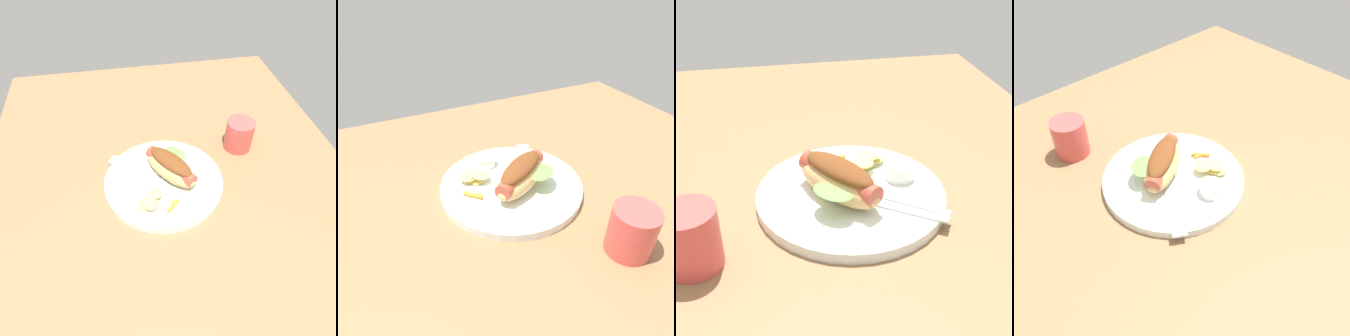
# 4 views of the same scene
# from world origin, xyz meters

# --- Properties ---
(ground_plane) EXTENTS (1.20, 0.90, 0.02)m
(ground_plane) POSITION_xyz_m (0.00, 0.00, -0.01)
(ground_plane) COLOR olive
(plate) EXTENTS (0.28, 0.28, 0.02)m
(plate) POSITION_xyz_m (0.02, 0.02, 0.01)
(plate) COLOR white
(plate) RESTS_ON ground_plane
(hot_dog) EXTENTS (0.15, 0.13, 0.06)m
(hot_dog) POSITION_xyz_m (0.03, 0.00, 0.05)
(hot_dog) COLOR tan
(hot_dog) RESTS_ON plate
(sauce_ramekin) EXTENTS (0.04, 0.04, 0.02)m
(sauce_ramekin) POSITION_xyz_m (0.00, 0.10, 0.03)
(sauce_ramekin) COLOR white
(sauce_ramekin) RESTS_ON plate
(fork) EXTENTS (0.11, 0.13, 0.00)m
(fork) POSITION_xyz_m (0.06, 0.08, 0.02)
(fork) COLOR silver
(fork) RESTS_ON plate
(knife) EXTENTS (0.09, 0.12, 0.00)m
(knife) POSITION_xyz_m (0.08, 0.08, 0.02)
(knife) COLOR silver
(knife) RESTS_ON plate
(chips_pile) EXTENTS (0.06, 0.07, 0.02)m
(chips_pile) POSITION_xyz_m (-0.04, 0.06, 0.03)
(chips_pile) COLOR #E3CF68
(chips_pile) RESTS_ON plate
(carrot_garnish) EXTENTS (0.03, 0.03, 0.01)m
(carrot_garnish) POSITION_xyz_m (-0.06, 0.01, 0.02)
(carrot_garnish) COLOR orange
(carrot_garnish) RESTS_ON plate
(drinking_cup) EXTENTS (0.07, 0.07, 0.08)m
(drinking_cup) POSITION_xyz_m (0.12, -0.20, 0.04)
(drinking_cup) COLOR #D84C47
(drinking_cup) RESTS_ON ground_plane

